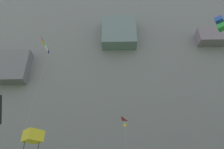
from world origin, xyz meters
The scene contains 5 objects.
cliff_face centered at (0.00, 61.01, 39.79)m, with size 180.00×29.76×79.57m.
kite_delta_near_cliff centered at (0.81, 32.71, 13.74)m, with size 1.44×6.74×14.19m.
kite_banner_far_right centered at (-14.64, 32.33, 28.43)m, with size 1.43×4.90×29.76m.
kite_box_high_left centered at (14.78, 24.15, 26.56)m, with size 2.41×4.65×27.68m.
kite_box_upper_right centered at (-6.51, 14.32, 6.72)m, with size 2.52×6.73×7.77m.
Camera 1 is at (-1.01, 0.35, 3.74)m, focal length 34.07 mm.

